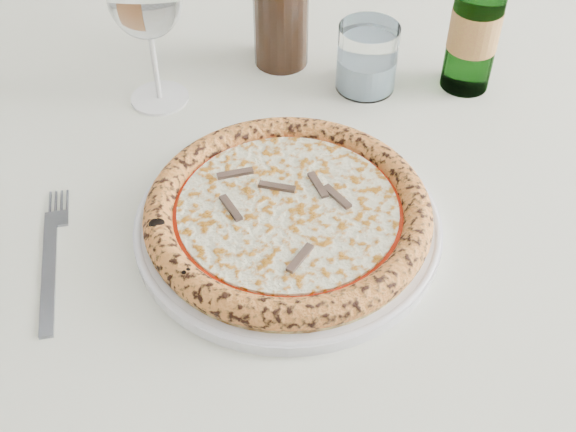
# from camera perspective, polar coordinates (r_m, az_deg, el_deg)

# --- Properties ---
(dining_table) EXTENTS (1.65, 1.06, 0.76)m
(dining_table) POSITION_cam_1_polar(r_m,az_deg,el_deg) (0.90, -0.84, -0.06)
(dining_table) COLOR brown
(dining_table) RESTS_ON floor
(chair_far) EXTENTS (0.46, 0.46, 0.93)m
(chair_far) POSITION_cam_1_polar(r_m,az_deg,el_deg) (1.59, -1.44, 15.58)
(chair_far) COLOR brown
(chair_far) RESTS_ON floor
(plate) EXTENTS (0.33, 0.33, 0.02)m
(plate) POSITION_cam_1_polar(r_m,az_deg,el_deg) (0.77, -0.00, -0.59)
(plate) COLOR white
(plate) RESTS_ON dining_table
(pizza) EXTENTS (0.30, 0.30, 0.03)m
(pizza) POSITION_cam_1_polar(r_m,az_deg,el_deg) (0.76, -0.00, 0.34)
(pizza) COLOR #E6C673
(pizza) RESTS_ON plate
(fork) EXTENTS (0.03, 0.21, 0.00)m
(fork) POSITION_cam_1_polar(r_m,az_deg,el_deg) (0.78, -18.21, -3.26)
(fork) COLOR slate
(fork) RESTS_ON dining_table
(wine_glass) EXTENTS (0.09, 0.09, 0.20)m
(wine_glass) POSITION_cam_1_polar(r_m,az_deg,el_deg) (0.90, -11.23, 16.38)
(wine_glass) COLOR white
(wine_glass) RESTS_ON dining_table
(tumbler) EXTENTS (0.08, 0.08, 0.09)m
(tumbler) POSITION_cam_1_polar(r_m,az_deg,el_deg) (0.96, 6.24, 12.02)
(tumbler) COLOR white
(tumbler) RESTS_ON dining_table
(beer_bottle) EXTENTS (0.06, 0.06, 0.25)m
(beer_bottle) POSITION_cam_1_polar(r_m,az_deg,el_deg) (0.96, 14.71, 14.90)
(beer_bottle) COLOR #3B7737
(beer_bottle) RESTS_ON dining_table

